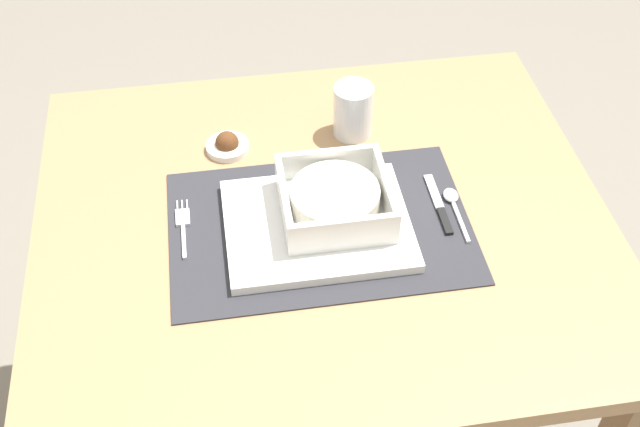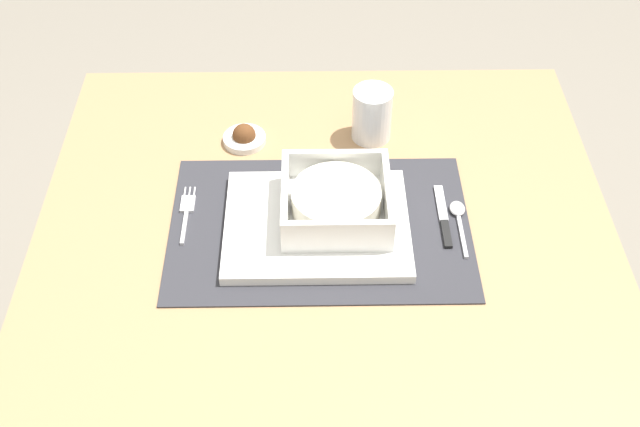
{
  "view_description": "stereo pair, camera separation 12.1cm",
  "coord_description": "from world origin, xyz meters",
  "px_view_note": "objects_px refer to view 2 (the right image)",
  "views": [
    {
      "loc": [
        -0.14,
        -0.87,
        1.61
      ],
      "look_at": [
        -0.01,
        -0.02,
        0.75
      ],
      "focal_mm": 44.48,
      "sensor_mm": 36.0,
      "label": 1
    },
    {
      "loc": [
        -0.02,
        -0.88,
        1.61
      ],
      "look_at": [
        -0.01,
        -0.02,
        0.75
      ],
      "focal_mm": 44.48,
      "sensor_mm": 36.0,
      "label": 2
    }
  ],
  "objects_px": {
    "porridge_bowl": "(336,202)",
    "spoon": "(458,214)",
    "dining_table": "(325,260)",
    "condiment_saucer": "(244,137)",
    "fork": "(187,210)",
    "drinking_glass": "(372,117)",
    "butter_knife": "(444,220)"
  },
  "relations": [
    {
      "from": "porridge_bowl",
      "to": "drinking_glass",
      "type": "distance_m",
      "value": 0.22
    },
    {
      "from": "butter_knife",
      "to": "drinking_glass",
      "type": "distance_m",
      "value": 0.24
    },
    {
      "from": "fork",
      "to": "spoon",
      "type": "xyz_separation_m",
      "value": [
        0.43,
        -0.02,
        0.0
      ]
    },
    {
      "from": "spoon",
      "to": "drinking_glass",
      "type": "height_order",
      "value": "drinking_glass"
    },
    {
      "from": "spoon",
      "to": "butter_knife",
      "type": "height_order",
      "value": "spoon"
    },
    {
      "from": "porridge_bowl",
      "to": "butter_knife",
      "type": "height_order",
      "value": "porridge_bowl"
    },
    {
      "from": "porridge_bowl",
      "to": "spoon",
      "type": "xyz_separation_m",
      "value": [
        0.19,
        0.01,
        -0.04
      ]
    },
    {
      "from": "fork",
      "to": "butter_knife",
      "type": "relative_size",
      "value": 0.93
    },
    {
      "from": "fork",
      "to": "butter_knife",
      "type": "xyz_separation_m",
      "value": [
        0.4,
        -0.03,
        0.0
      ]
    },
    {
      "from": "dining_table",
      "to": "fork",
      "type": "bearing_deg",
      "value": 177.27
    },
    {
      "from": "dining_table",
      "to": "spoon",
      "type": "bearing_deg",
      "value": -2.09
    },
    {
      "from": "dining_table",
      "to": "butter_knife",
      "type": "distance_m",
      "value": 0.22
    },
    {
      "from": "dining_table",
      "to": "spoon",
      "type": "relative_size",
      "value": 7.68
    },
    {
      "from": "drinking_glass",
      "to": "fork",
      "type": "bearing_deg",
      "value": -148.4
    },
    {
      "from": "fork",
      "to": "porridge_bowl",
      "type": "bearing_deg",
      "value": -6.6
    },
    {
      "from": "spoon",
      "to": "drinking_glass",
      "type": "bearing_deg",
      "value": 125.41
    },
    {
      "from": "condiment_saucer",
      "to": "fork",
      "type": "bearing_deg",
      "value": -115.29
    },
    {
      "from": "spoon",
      "to": "drinking_glass",
      "type": "relative_size",
      "value": 1.24
    },
    {
      "from": "drinking_glass",
      "to": "spoon",
      "type": "bearing_deg",
      "value": -58.52
    },
    {
      "from": "dining_table",
      "to": "butter_knife",
      "type": "height_order",
      "value": "butter_knife"
    },
    {
      "from": "fork",
      "to": "spoon",
      "type": "distance_m",
      "value": 0.43
    },
    {
      "from": "butter_knife",
      "to": "condiment_saucer",
      "type": "relative_size",
      "value": 1.84
    },
    {
      "from": "butter_knife",
      "to": "fork",
      "type": "bearing_deg",
      "value": 171.95
    },
    {
      "from": "porridge_bowl",
      "to": "drinking_glass",
      "type": "height_order",
      "value": "drinking_glass"
    },
    {
      "from": "drinking_glass",
      "to": "dining_table",
      "type": "bearing_deg",
      "value": -113.21
    },
    {
      "from": "porridge_bowl",
      "to": "fork",
      "type": "distance_m",
      "value": 0.24
    },
    {
      "from": "dining_table",
      "to": "condiment_saucer",
      "type": "relative_size",
      "value": 12.24
    },
    {
      "from": "porridge_bowl",
      "to": "spoon",
      "type": "relative_size",
      "value": 1.41
    },
    {
      "from": "porridge_bowl",
      "to": "drinking_glass",
      "type": "bearing_deg",
      "value": 72.15
    },
    {
      "from": "dining_table",
      "to": "porridge_bowl",
      "type": "relative_size",
      "value": 5.45
    },
    {
      "from": "dining_table",
      "to": "fork",
      "type": "distance_m",
      "value": 0.24
    },
    {
      "from": "dining_table",
      "to": "condiment_saucer",
      "type": "height_order",
      "value": "condiment_saucer"
    }
  ]
}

